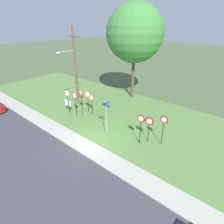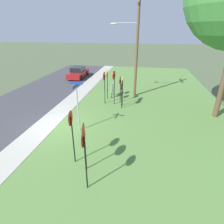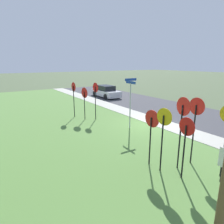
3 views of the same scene
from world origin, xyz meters
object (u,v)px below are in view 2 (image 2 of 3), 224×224
street_name_post (77,103)px  stop_sign_near_right (104,81)px  stop_sign_far_right (122,85)px  stop_sign_far_left (114,80)px  stop_sign_near_left (107,78)px  stop_sign_far_center (120,84)px  parked_hatchback_near (78,73)px  yield_sign_near_left (84,147)px  yield_sign_far_left (71,125)px  yield_sign_near_right (83,136)px  notice_board (112,88)px  utility_pole (135,43)px  stop_sign_center_tall (121,89)px

street_name_post → stop_sign_near_right: bearing=176.3°
stop_sign_far_right → street_name_post: (4.60, -2.09, 0.09)m
stop_sign_far_left → street_name_post: street_name_post is taller
stop_sign_near_left → street_name_post: 6.08m
stop_sign_far_center → parked_hatchback_near: size_ratio=0.51×
yield_sign_near_left → yield_sign_far_left: bearing=-148.9°
stop_sign_near_left → street_name_post: street_name_post is taller
stop_sign_far_right → street_name_post: street_name_post is taller
stop_sign_far_right → parked_hatchback_near: bearing=-147.6°
yield_sign_far_left → street_name_post: (-2.97, -0.79, -0.13)m
stop_sign_far_right → yield_sign_near_right: size_ratio=1.05×
stop_sign_near_right → street_name_post: 4.86m
notice_board → utility_pole: bearing=112.0°
stop_sign_near_right → parked_hatchback_near: size_ratio=0.61×
utility_pole → street_name_post: bearing=-20.7°
notice_board → yield_sign_near_left: bearing=6.1°
stop_sign_near_right → parked_hatchback_near: stop_sign_near_right is taller
stop_sign_far_center → yield_sign_near_right: (8.70, -0.34, 0.13)m
utility_pole → parked_hatchback_near: (-6.21, -7.70, -4.11)m
stop_sign_far_left → yield_sign_near_left: 9.23m
street_name_post → utility_pole: size_ratio=0.36×
stop_sign_near_right → yield_sign_near_right: 8.23m
stop_sign_far_center → street_name_post: size_ratio=0.72×
stop_sign_near_left → parked_hatchback_near: bearing=-148.3°
stop_sign_far_center → yield_sign_far_left: bearing=-4.3°
stop_sign_near_right → stop_sign_far_center: size_ratio=1.21×
stop_sign_near_left → notice_board: 1.27m
stop_sign_far_center → stop_sign_center_tall: size_ratio=0.99×
stop_sign_near_right → stop_sign_far_right: bearing=83.6°
stop_sign_near_right → stop_sign_center_tall: (0.83, 1.53, -0.33)m
stop_sign_near_left → utility_pole: size_ratio=0.30×
stop_sign_far_left → parked_hatchback_near: (-8.72, -6.29, -1.42)m
yield_sign_near_right → utility_pole: size_ratio=0.27×
yield_sign_near_right → utility_pole: bearing=163.2°
yield_sign_near_right → notice_board: bearing=173.4°
stop_sign_near_right → stop_sign_far_left: 0.81m
stop_sign_near_right → stop_sign_near_left: bearing=-176.7°
yield_sign_near_right → yield_sign_far_left: size_ratio=0.87×
street_name_post → stop_sign_near_left: bearing=177.9°
stop_sign_far_center → stop_sign_far_right: (0.76, 0.28, 0.15)m
yield_sign_near_right → street_name_post: street_name_post is taller
stop_sign_near_left → stop_sign_near_right: (1.23, 0.02, 0.06)m
stop_sign_far_left → stop_sign_center_tall: stop_sign_far_left is taller
stop_sign_near_left → stop_sign_far_center: bearing=56.6°
stop_sign_near_left → parked_hatchback_near: stop_sign_near_left is taller
yield_sign_far_left → street_name_post: street_name_post is taller
yield_sign_near_right → utility_pole: utility_pole is taller
stop_sign_far_right → yield_sign_near_left: 9.00m
stop_sign_near_left → yield_sign_near_right: size_ratio=1.14×
yield_sign_near_left → parked_hatchback_near: bearing=-164.6°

